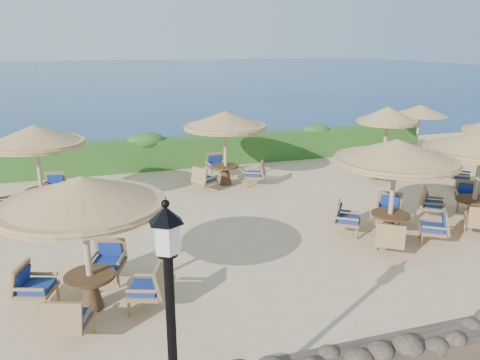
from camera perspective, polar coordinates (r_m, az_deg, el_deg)
ground at (r=13.54m, az=7.48°, el=-5.09°), size 120.00×120.00×0.00m
sea at (r=81.71m, az=-14.03°, el=12.51°), size 160.00×160.00×0.00m
hedge at (r=19.84m, az=-1.20°, el=3.81°), size 18.00×0.90×1.20m
stone_wall at (r=8.87m, az=25.38°, el=-17.49°), size 15.00×0.65×0.44m
lamp_post at (r=5.73m, az=-8.24°, el=-20.00°), size 0.44×0.44×3.31m
extra_parasol at (r=21.39m, az=21.10°, el=7.92°), size 2.30×2.30×2.41m
cafe_set_0 at (r=9.01m, az=-18.51°, el=-4.28°), size 3.04×3.04×2.65m
cafe_set_1 at (r=12.32m, az=18.33°, el=1.27°), size 3.09×3.09×2.65m
cafe_set_2 at (r=14.42m, az=27.26°, el=2.37°), size 3.07×3.07×2.65m
cafe_set_3 at (r=14.93m, az=-23.54°, el=3.38°), size 2.85×2.85×2.65m
cafe_set_4 at (r=16.46m, az=-1.82°, el=5.93°), size 2.92×2.92×2.65m
cafe_set_5 at (r=18.44m, az=17.43°, el=6.16°), size 2.49×2.45×2.65m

